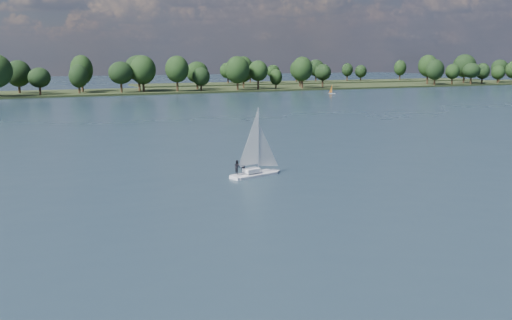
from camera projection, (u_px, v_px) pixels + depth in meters
The scene contains 6 objects.
ground at pixel (87, 125), 122.01m from camera, with size 700.00×700.00×0.00m, color #233342.
far_shore at pixel (38, 95), 221.37m from camera, with size 660.00×40.00×1.50m, color black.
far_shore_back at pixel (322, 83), 332.20m from camera, with size 220.00×30.00×1.40m, color black.
sailboat at pixel (254, 157), 68.08m from camera, with size 6.81×3.37×8.63m.
dinghy_orange at pixel (332, 91), 227.58m from camera, with size 2.63×1.40×3.99m.
treeline at pixel (28, 74), 214.71m from camera, with size 562.40×74.61×17.92m.
Camera 1 is at (-19.88, -25.19, 13.99)m, focal length 40.00 mm.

